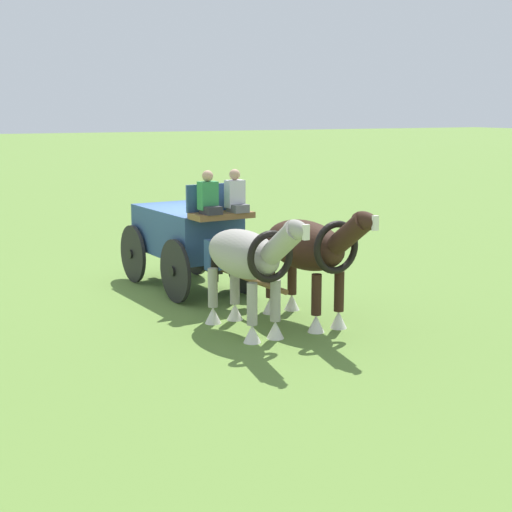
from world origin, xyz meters
TOP-DOWN VIEW (x-y plane):
  - ground_plane at (0.00, 0.00)m, footprint 220.00×220.00m
  - show_wagon at (0.17, 0.01)m, footprint 5.80×1.93m
  - draft_horse_near at (3.68, 0.91)m, footprint 3.21×1.07m
  - draft_horse_off at (3.78, -0.38)m, footprint 3.06×1.00m

SIDE VIEW (x-z plane):
  - ground_plane at x=0.00m, z-range 0.00..0.00m
  - show_wagon at x=0.17m, z-range -0.14..2.56m
  - draft_horse_off at x=3.78m, z-range 0.23..2.42m
  - draft_horse_near at x=3.68m, z-range 0.25..2.50m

